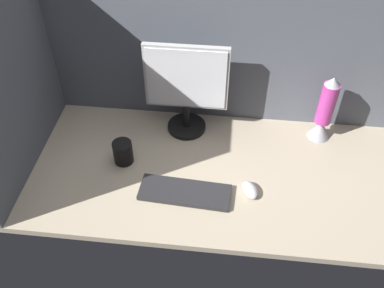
# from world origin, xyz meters

# --- Properties ---
(ground_plane) EXTENTS (1.80, 0.80, 0.03)m
(ground_plane) POSITION_xyz_m (0.00, 0.00, -0.01)
(ground_plane) COLOR tan
(cubicle_wall_back) EXTENTS (1.80, 0.05, 0.78)m
(cubicle_wall_back) POSITION_xyz_m (0.00, 0.38, 0.39)
(cubicle_wall_back) COLOR #565B66
(cubicle_wall_back) RESTS_ON ground_plane
(cubicle_wall_side) EXTENTS (0.05, 0.80, 0.78)m
(cubicle_wall_side) POSITION_xyz_m (-0.88, 0.00, 0.39)
(cubicle_wall_side) COLOR #565B66
(cubicle_wall_side) RESTS_ON ground_plane
(monitor) EXTENTS (0.37, 0.18, 0.44)m
(monitor) POSITION_xyz_m (-0.22, 0.25, 0.24)
(monitor) COLOR black
(monitor) RESTS_ON ground_plane
(keyboard) EXTENTS (0.38, 0.15, 0.02)m
(keyboard) POSITION_xyz_m (-0.18, -0.16, 0.01)
(keyboard) COLOR #262628
(keyboard) RESTS_ON ground_plane
(mouse) EXTENTS (0.09, 0.11, 0.03)m
(mouse) POSITION_xyz_m (0.08, -0.12, 0.02)
(mouse) COLOR silver
(mouse) RESTS_ON ground_plane
(mug_black_travel) EXTENTS (0.08, 0.08, 0.11)m
(mug_black_travel) POSITION_xyz_m (-0.47, -0.00, 0.05)
(mug_black_travel) COLOR black
(mug_black_travel) RESTS_ON ground_plane
(lava_lamp) EXTENTS (0.10, 0.10, 0.33)m
(lava_lamp) POSITION_xyz_m (0.39, 0.26, 0.14)
(lava_lamp) COLOR #A5A5AD
(lava_lamp) RESTS_ON ground_plane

